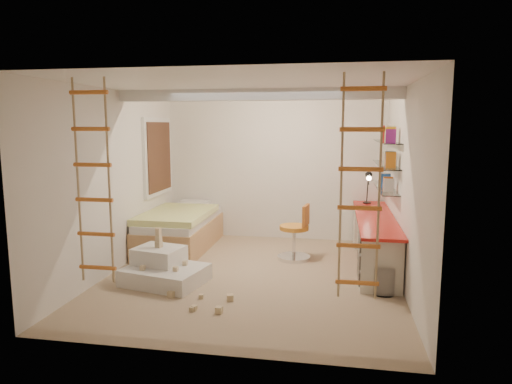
% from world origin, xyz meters
% --- Properties ---
extents(floor, '(4.50, 4.50, 0.00)m').
position_xyz_m(floor, '(0.00, 0.00, 0.00)').
color(floor, tan).
rests_on(floor, ground).
extents(ceiling_beam, '(4.00, 0.18, 0.16)m').
position_xyz_m(ceiling_beam, '(0.00, 0.30, 2.52)').
color(ceiling_beam, white).
rests_on(ceiling_beam, ceiling).
extents(window_frame, '(0.06, 1.15, 1.35)m').
position_xyz_m(window_frame, '(-1.97, 1.50, 1.55)').
color(window_frame, white).
rests_on(window_frame, wall_left).
extents(window_blind, '(0.02, 1.00, 1.20)m').
position_xyz_m(window_blind, '(-1.93, 1.50, 1.55)').
color(window_blind, '#4C2D1E').
rests_on(window_blind, window_frame).
extents(rope_ladder_left, '(0.41, 0.04, 2.13)m').
position_xyz_m(rope_ladder_left, '(-1.35, -1.75, 1.52)').
color(rope_ladder_left, orange).
rests_on(rope_ladder_left, ceiling).
extents(rope_ladder_right, '(0.41, 0.04, 2.13)m').
position_xyz_m(rope_ladder_right, '(1.35, -1.75, 1.52)').
color(rope_ladder_right, orange).
rests_on(rope_ladder_right, ceiling).
extents(waste_bin, '(0.28, 0.28, 0.35)m').
position_xyz_m(waste_bin, '(1.75, -0.39, 0.18)').
color(waste_bin, white).
rests_on(waste_bin, floor).
extents(desk, '(0.56, 2.80, 0.75)m').
position_xyz_m(desk, '(1.72, 0.86, 0.40)').
color(desk, red).
rests_on(desk, floor).
extents(shelves, '(0.25, 1.80, 0.71)m').
position_xyz_m(shelves, '(1.87, 1.13, 1.50)').
color(shelves, white).
rests_on(shelves, wall_right).
extents(bed, '(1.02, 2.00, 0.69)m').
position_xyz_m(bed, '(-1.48, 1.23, 0.33)').
color(bed, '#AD7F51').
rests_on(bed, floor).
extents(task_lamp, '(0.14, 0.36, 0.57)m').
position_xyz_m(task_lamp, '(1.67, 1.82, 1.14)').
color(task_lamp, black).
rests_on(task_lamp, desk).
extents(swivel_chair, '(0.59, 0.59, 0.88)m').
position_xyz_m(swivel_chair, '(0.53, 0.90, 0.32)').
color(swivel_chair, orange).
rests_on(swivel_chair, floor).
extents(play_platform, '(1.15, 0.98, 0.45)m').
position_xyz_m(play_platform, '(-1.14, -0.45, 0.18)').
color(play_platform, silver).
rests_on(play_platform, floor).
extents(toy_blocks, '(1.30, 1.07, 0.72)m').
position_xyz_m(toy_blocks, '(-0.77, -0.79, 0.24)').
color(toy_blocks, '#CCB284').
rests_on(toy_blocks, floor).
extents(books, '(0.14, 0.58, 0.92)m').
position_xyz_m(books, '(1.87, 1.13, 1.60)').
color(books, white).
rests_on(books, shelves).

